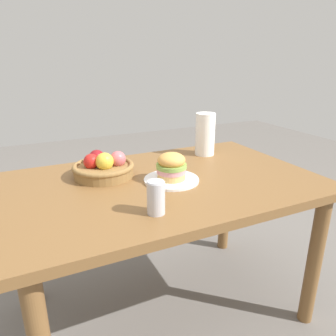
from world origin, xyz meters
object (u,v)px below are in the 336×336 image
object	(u,v)px
soda_can	(156,197)
paper_towel_roll	(205,134)
sandwich	(171,166)
plate	(171,180)
fruit_basket	(103,167)

from	to	relation	value
soda_can	paper_towel_roll	xyz separation A→B (m)	(0.55, 0.55, 0.06)
sandwich	paper_towel_roll	xyz separation A→B (m)	(0.36, 0.29, 0.05)
sandwich	paper_towel_roll	distance (m)	0.47
soda_can	paper_towel_roll	distance (m)	0.78
plate	sandwich	xyz separation A→B (m)	(0.00, 0.00, 0.07)
plate	sandwich	bearing A→B (deg)	0.00
sandwich	soda_can	size ratio (longest dim) A/B	1.10
fruit_basket	sandwich	bearing A→B (deg)	-36.96
sandwich	fruit_basket	xyz separation A→B (m)	(-0.26, 0.20, -0.03)
plate	paper_towel_roll	distance (m)	0.48
fruit_basket	paper_towel_roll	distance (m)	0.63
sandwich	plate	bearing A→B (deg)	0.00
plate	sandwich	distance (m)	0.07
sandwich	fruit_basket	distance (m)	0.33
fruit_basket	paper_towel_roll	world-z (taller)	paper_towel_roll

